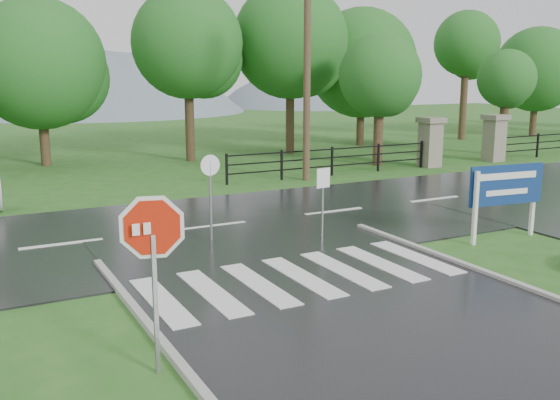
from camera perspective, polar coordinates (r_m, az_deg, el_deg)
ground at (r=9.40m, az=17.94°, el=-15.64°), size 120.00×120.00×0.00m
main_road at (r=17.40m, az=-6.22°, el=-2.51°), size 90.00×8.00×0.04m
crosswalk at (r=13.04m, az=2.01°, el=-7.00°), size 6.50×2.80×0.02m
pillar_west at (r=29.12m, az=13.58°, el=5.27°), size 1.00×1.00×2.24m
pillar_east at (r=31.90m, az=19.01°, el=5.49°), size 1.00×1.00×2.24m
fence_west at (r=26.03m, az=4.79°, el=3.83°), size 9.58×0.08×1.20m
hills at (r=74.05m, az=-19.38°, el=-4.57°), size 102.00×48.00×48.00m
treeline at (r=30.85m, az=-14.17°, el=3.37°), size 83.20×5.20×10.00m
stop_sign at (r=8.72m, az=-11.55°, el=-3.94°), size 1.19×0.33×2.76m
estate_billboard at (r=16.75m, az=19.98°, el=1.00°), size 2.22×0.31×1.95m
reg_sign_small at (r=15.84m, az=3.96°, el=1.09°), size 0.41×0.07×1.85m
reg_sign_round at (r=15.59m, az=-6.37°, el=1.15°), size 0.52×0.08×2.23m
utility_pole_east at (r=24.56m, az=2.49°, el=11.59°), size 1.45×0.49×8.31m
entrance_tree_left at (r=28.99m, az=9.13°, el=11.11°), size 3.74×3.74×5.95m
entrance_tree_right at (r=34.37m, az=20.01°, el=10.32°), size 2.95×2.95×5.40m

